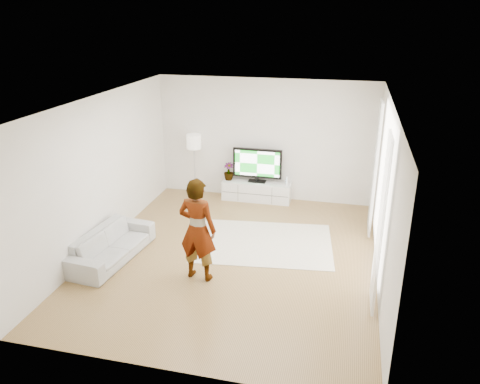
% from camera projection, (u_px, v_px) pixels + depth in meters
% --- Properties ---
extents(floor, '(6.00, 6.00, 0.00)m').
position_uv_depth(floor, '(234.00, 256.00, 8.50)').
color(floor, '#A8844C').
rests_on(floor, ground).
extents(ceiling, '(6.00, 6.00, 0.00)m').
position_uv_depth(ceiling, '(233.00, 102.00, 7.49)').
color(ceiling, white).
rests_on(ceiling, wall_back).
extents(wall_left, '(0.02, 6.00, 2.80)m').
position_uv_depth(wall_left, '(101.00, 173.00, 8.54)').
color(wall_left, silver).
rests_on(wall_left, floor).
extents(wall_right, '(0.02, 6.00, 2.80)m').
position_uv_depth(wall_right, '(385.00, 196.00, 7.45)').
color(wall_right, silver).
rests_on(wall_right, floor).
extents(wall_back, '(5.00, 0.02, 2.80)m').
position_uv_depth(wall_back, '(265.00, 140.00, 10.72)').
color(wall_back, silver).
rests_on(wall_back, floor).
extents(wall_front, '(5.00, 0.02, 2.80)m').
position_uv_depth(wall_front, '(168.00, 273.00, 5.27)').
color(wall_front, silver).
rests_on(wall_front, floor).
extents(window, '(0.01, 2.60, 2.50)m').
position_uv_depth(window, '(383.00, 187.00, 7.71)').
color(window, white).
rests_on(window, wall_right).
extents(curtain_near, '(0.04, 0.70, 2.60)m').
position_uv_depth(curtain_near, '(381.00, 225.00, 6.58)').
color(curtain_near, white).
rests_on(curtain_near, floor).
extents(curtain_far, '(0.04, 0.70, 2.60)m').
position_uv_depth(curtain_far, '(375.00, 168.00, 8.94)').
color(curtain_far, white).
rests_on(curtain_far, floor).
extents(media_console, '(1.60, 0.45, 0.45)m').
position_uv_depth(media_console, '(257.00, 191.00, 10.96)').
color(media_console, white).
rests_on(media_console, floor).
extents(television, '(1.14, 0.22, 0.79)m').
position_uv_depth(television, '(257.00, 164.00, 10.75)').
color(television, black).
rests_on(television, media_console).
extents(game_console, '(0.07, 0.15, 0.20)m').
position_uv_depth(game_console, '(287.00, 180.00, 10.69)').
color(game_console, white).
rests_on(game_console, media_console).
extents(potted_plant, '(0.27, 0.27, 0.41)m').
position_uv_depth(potted_plant, '(229.00, 171.00, 10.95)').
color(potted_plant, '#3F7238').
rests_on(potted_plant, media_console).
extents(rug, '(2.79, 2.15, 0.01)m').
position_uv_depth(rug, '(263.00, 243.00, 8.98)').
color(rug, white).
rests_on(rug, floor).
extents(player, '(0.69, 0.50, 1.75)m').
position_uv_depth(player, '(198.00, 230.00, 7.50)').
color(player, '#334772').
rests_on(player, rug).
extents(sofa, '(0.91, 1.93, 0.54)m').
position_uv_depth(sofa, '(112.00, 245.00, 8.33)').
color(sofa, '#B5B5B0').
rests_on(sofa, floor).
extents(floor_lamp, '(0.33, 0.33, 1.50)m').
position_uv_depth(floor_lamp, '(194.00, 144.00, 10.84)').
color(floor_lamp, silver).
rests_on(floor_lamp, floor).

